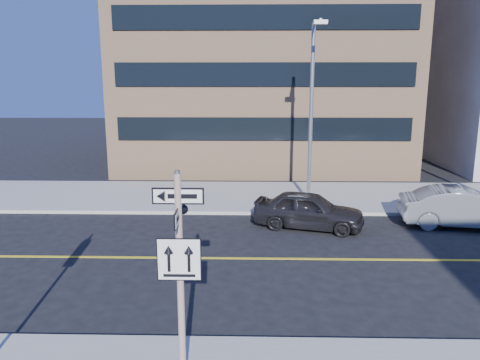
{
  "coord_description": "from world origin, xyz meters",
  "views": [
    {
      "loc": [
        1.27,
        -10.42,
        5.76
      ],
      "look_at": [
        0.94,
        4.0,
        2.63
      ],
      "focal_mm": 35.0,
      "sensor_mm": 36.0,
      "label": 1
    }
  ],
  "objects_px": {
    "sign_pole": "(180,267)",
    "parked_car_b": "(463,208)",
    "streetlight_a": "(312,102)",
    "parked_car_a": "(309,210)"
  },
  "relations": [
    {
      "from": "sign_pole",
      "to": "parked_car_a",
      "type": "bearing_deg",
      "value": 70.09
    },
    {
      "from": "parked_car_b",
      "to": "streetlight_a",
      "type": "distance_m",
      "value": 7.63
    },
    {
      "from": "sign_pole",
      "to": "streetlight_a",
      "type": "xyz_separation_m",
      "value": [
        4.0,
        13.27,
        2.32
      ]
    },
    {
      "from": "sign_pole",
      "to": "parked_car_b",
      "type": "height_order",
      "value": "sign_pole"
    },
    {
      "from": "parked_car_b",
      "to": "streetlight_a",
      "type": "relative_size",
      "value": 0.59
    },
    {
      "from": "parked_car_b",
      "to": "streetlight_a",
      "type": "xyz_separation_m",
      "value": [
        -5.67,
        3.19,
        3.97
      ]
    },
    {
      "from": "sign_pole",
      "to": "parked_car_a",
      "type": "height_order",
      "value": "sign_pole"
    },
    {
      "from": "parked_car_b",
      "to": "sign_pole",
      "type": "bearing_deg",
      "value": 144.37
    },
    {
      "from": "parked_car_a",
      "to": "streetlight_a",
      "type": "relative_size",
      "value": 0.54
    },
    {
      "from": "parked_car_a",
      "to": "sign_pole",
      "type": "bearing_deg",
      "value": 176.0
    }
  ]
}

